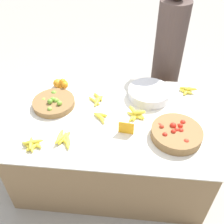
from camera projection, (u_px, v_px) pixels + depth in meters
name	position (u px, v px, depth m)	size (l,w,h in m)	color
ground_plane	(112.00, 166.00, 2.72)	(12.00, 12.00, 0.00)	#A39E93
market_table	(112.00, 143.00, 2.49)	(1.72, 1.15, 0.70)	olive
lime_bowl	(54.00, 103.00, 2.35)	(0.38, 0.38, 0.10)	olive
tomato_basket	(176.00, 133.00, 2.05)	(0.40, 0.40, 0.11)	olive
orange_pile	(60.00, 84.00, 2.54)	(0.17, 0.15, 0.11)	orange
metal_bowl	(149.00, 93.00, 2.43)	(0.39, 0.39, 0.09)	silver
price_sign	(126.00, 128.00, 2.07)	(0.12, 0.02, 0.11)	orange
banana_bunch_back_center	(100.00, 117.00, 2.23)	(0.13, 0.15, 0.04)	yellow
banana_bunch_front_right	(64.00, 139.00, 2.03)	(0.14, 0.20, 0.05)	yellow
banana_bunch_front_center	(32.00, 144.00, 1.99)	(0.19, 0.14, 0.05)	yellow
banana_bunch_front_left	(97.00, 99.00, 2.41)	(0.15, 0.21, 0.03)	yellow
banana_bunch_middle_left	(187.00, 90.00, 2.50)	(0.17, 0.16, 0.06)	yellow
banana_bunch_middle_right	(136.00, 114.00, 2.24)	(0.17, 0.18, 0.06)	yellow
vendor_person	(167.00, 63.00, 2.86)	(0.31, 0.31, 1.57)	#473833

